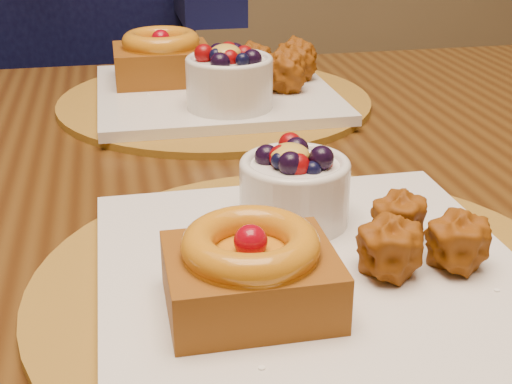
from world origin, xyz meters
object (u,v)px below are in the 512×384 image
dining_table (249,242)px  place_setting_near (308,260)px  chair_far (82,178)px  place_setting_far (212,83)px

dining_table → place_setting_near: size_ratio=4.21×
dining_table → place_setting_near: bearing=-90.6°
place_setting_near → chair_far: place_setting_near is taller
place_setting_far → chair_far: 0.67m
place_setting_far → chair_far: place_setting_far is taller
place_setting_far → chair_far: bearing=109.6°
chair_far → place_setting_near: bearing=-90.6°
place_setting_far → chair_far: (-0.20, 0.55, -0.34)m
place_setting_near → chair_far: bearing=101.4°
chair_far → place_setting_far: bearing=-82.4°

